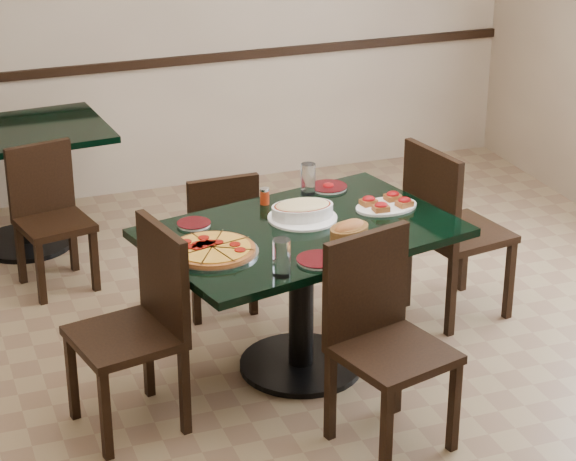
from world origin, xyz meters
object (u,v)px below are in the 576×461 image
object	(u,v)px
chair_far	(219,236)
chair_right	(447,223)
pepperoni_pizza	(212,250)
chair_left	(142,317)
back_table	(18,165)
back_chair_near	(49,210)
bruschetta_platter	(386,204)
main_table	(301,264)
chair_near	(381,329)
lasagna_casserole	(302,210)
bread_basket	(349,231)

from	to	relation	value
chair_far	chair_right	distance (m)	1.21
pepperoni_pizza	chair_right	bearing A→B (deg)	15.35
chair_left	back_table	bearing A→B (deg)	174.62
chair_left	back_chair_near	world-z (taller)	chair_left
back_chair_near	pepperoni_pizza	world-z (taller)	back_chair_near
chair_right	chair_left	size ratio (longest dim) A/B	1.03
back_chair_near	bruschetta_platter	size ratio (longest dim) A/B	2.36
main_table	pepperoni_pizza	world-z (taller)	pepperoni_pizza
chair_near	lasagna_casserole	world-z (taller)	chair_near
bruschetta_platter	chair_near	bearing A→B (deg)	-121.32
back_table	chair_left	size ratio (longest dim) A/B	1.20
bread_basket	bruschetta_platter	distance (m)	0.43
back_chair_near	lasagna_casserole	size ratio (longest dim) A/B	2.41
chair_left	back_chair_near	size ratio (longest dim) A/B	1.16
back_chair_near	main_table	bearing A→B (deg)	-66.74
bread_basket	chair_near	bearing A→B (deg)	-120.33
chair_right	lasagna_casserole	distance (m)	0.92
chair_far	chair_near	xyz separation A→B (m)	(0.31, -1.39, 0.08)
back_table	pepperoni_pizza	size ratio (longest dim) A/B	2.70
chair_near	chair_right	distance (m)	1.24
chair_right	back_chair_near	world-z (taller)	chair_right
back_chair_near	chair_near	bearing A→B (deg)	-74.01
chair_far	bruschetta_platter	distance (m)	0.97
pepperoni_pizza	lasagna_casserole	xyz separation A→B (m)	(0.52, 0.24, 0.03)
back_table	lasagna_casserole	size ratio (longest dim) A/B	3.36
main_table	pepperoni_pizza	xyz separation A→B (m)	(-0.48, -0.12, 0.20)
chair_left	bread_basket	xyz separation A→B (m)	(0.99, 0.02, 0.26)
back_table	chair_right	size ratio (longest dim) A/B	1.17
chair_far	bread_basket	distance (m)	1.03
chair_left	bread_basket	distance (m)	1.03
chair_right	back_chair_near	xyz separation A→B (m)	(-1.91, 1.15, -0.10)
main_table	chair_far	distance (m)	0.75
back_table	lasagna_casserole	xyz separation A→B (m)	(1.12, -1.88, 0.27)
chair_near	chair_right	size ratio (longest dim) A/B	0.98
pepperoni_pizza	bread_basket	size ratio (longest dim) A/B	1.68
chair_near	chair_right	bearing A→B (deg)	33.93
pepperoni_pizza	back_table	bearing A→B (deg)	105.79
chair_left	lasagna_casserole	distance (m)	0.97
main_table	bread_basket	bearing A→B (deg)	-60.74
chair_left	chair_near	bearing A→B (deg)	51.45
chair_near	chair_right	world-z (taller)	chair_right
chair_left	back_chair_near	distance (m)	1.62
lasagna_casserole	bruschetta_platter	world-z (taller)	lasagna_casserole
chair_near	back_table	bearing A→B (deg)	98.75
lasagna_casserole	chair_far	bearing A→B (deg)	116.29
chair_left	chair_far	bearing A→B (deg)	133.70
chair_far	bruschetta_platter	bearing A→B (deg)	137.25
pepperoni_pizza	bread_basket	world-z (taller)	bread_basket
main_table	chair_far	bearing A→B (deg)	92.85
chair_near	bruschetta_platter	distance (m)	0.89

